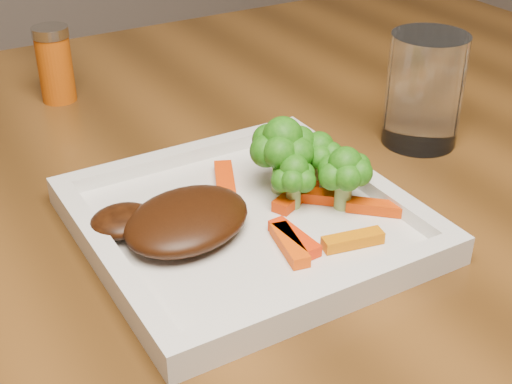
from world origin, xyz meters
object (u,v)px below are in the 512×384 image
steak (187,220)px  drinking_glass (424,90)px  plate (246,225)px  spice_shaker (55,64)px

steak → drinking_glass: drinking_glass is taller
drinking_glass → steak: bearing=-169.8°
plate → steak: 0.06m
steak → spice_shaker: bearing=90.1°
steak → drinking_glass: (0.30, 0.05, 0.03)m
spice_shaker → drinking_glass: 0.43m
plate → spice_shaker: (-0.05, 0.37, 0.04)m
steak → drinking_glass: size_ratio=0.96×
plate → spice_shaker: spice_shaker is taller
plate → spice_shaker: bearing=98.4°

